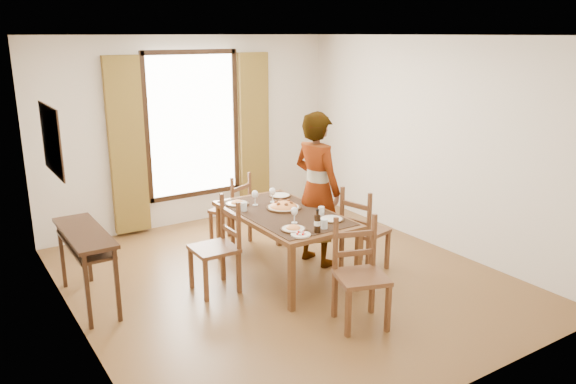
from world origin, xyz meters
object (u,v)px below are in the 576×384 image
console_table (85,241)px  man (317,189)px  dining_table (284,218)px  pasta_platter (284,205)px

console_table → man: man is taller
dining_table → pasta_platter: size_ratio=4.35×
dining_table → pasta_platter: pasta_platter is taller
console_table → dining_table: size_ratio=0.69×
man → pasta_platter: bearing=76.1°
console_table → man: bearing=-8.3°
dining_table → pasta_platter: (0.07, 0.12, 0.11)m
pasta_platter → man: bearing=-3.3°
pasta_platter → dining_table: bearing=-119.2°
console_table → dining_table: (2.10, -0.48, 0.01)m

